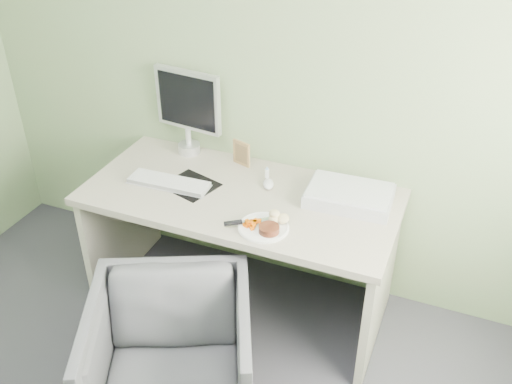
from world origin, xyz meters
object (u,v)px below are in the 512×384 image
at_px(plate, 264,227).
at_px(desk_chair, 172,360).
at_px(scanner, 349,196).
at_px(monitor, 188,107).
at_px(desk, 241,223).

bearing_deg(plate, desk_chair, -111.67).
xyz_separation_m(scanner, monitor, (-0.98, 0.17, 0.24)).
bearing_deg(desk, scanner, 14.78).
height_order(desk, monitor, monitor).
bearing_deg(plate, scanner, 50.04).
distance_m(desk, monitor, 0.71).
xyz_separation_m(desk, scanner, (0.53, 0.14, 0.22)).
xyz_separation_m(plate, desk_chair, (-0.22, -0.54, -0.41)).
height_order(desk, plate, plate).
bearing_deg(plate, monitor, 140.83).
height_order(desk, desk_chair, desk).
bearing_deg(desk, plate, -46.25).
distance_m(scanner, desk_chair, 1.14).
height_order(monitor, desk_chair, monitor).
bearing_deg(desk, desk_chair, -89.72).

